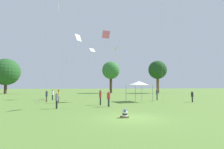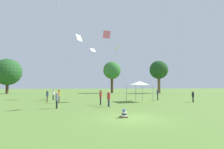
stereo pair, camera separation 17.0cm
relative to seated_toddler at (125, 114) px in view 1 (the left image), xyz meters
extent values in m
plane|color=#567A33|center=(0.48, -0.21, -0.24)|extent=(300.00, 300.00, 0.00)
cube|color=brown|center=(-0.01, 0.07, -0.19)|extent=(0.52, 0.61, 0.10)
cylinder|color=white|center=(0.00, -0.03, 0.03)|extent=(0.40, 0.40, 0.33)
cylinder|color=black|center=(0.00, -0.03, 0.03)|extent=(0.42, 0.42, 0.09)
sphere|color=brown|center=(0.00, -0.03, 0.27)|extent=(0.19, 0.19, 0.19)
cylinder|color=#4C70B7|center=(0.00, -0.03, 0.28)|extent=(0.32, 0.32, 0.01)
cylinder|color=#4C70B7|center=(0.00, -0.03, 0.31)|extent=(0.19, 0.19, 0.08)
cylinder|color=#282D42|center=(0.13, 6.65, 0.18)|extent=(0.26, 0.26, 0.83)
cylinder|color=#B23833|center=(0.13, 6.65, 0.92)|extent=(0.48, 0.48, 0.66)
sphere|color=tan|center=(0.13, 6.65, 1.34)|extent=(0.22, 0.22, 0.22)
cylinder|color=black|center=(-5.19, 6.11, 0.16)|extent=(0.20, 0.20, 0.79)
cylinder|color=gray|center=(-5.19, 6.11, 0.86)|extent=(0.37, 0.37, 0.62)
sphere|color=#DBAD89|center=(-5.19, 6.11, 1.27)|extent=(0.21, 0.21, 0.21)
cylinder|color=black|center=(9.25, 13.66, 0.20)|extent=(0.18, 0.18, 0.88)
cylinder|color=#334260|center=(9.25, 13.66, 0.99)|extent=(0.33, 0.33, 0.70)
sphere|color=brown|center=(9.25, 13.66, 1.44)|extent=(0.24, 0.24, 0.24)
cylinder|color=black|center=(-6.91, 17.14, 0.18)|extent=(0.21, 0.21, 0.83)
cylinder|color=silver|center=(-6.91, 17.14, 0.93)|extent=(0.39, 0.39, 0.66)
sphere|color=brown|center=(-6.91, 17.14, 1.35)|extent=(0.23, 0.23, 0.23)
cylinder|color=brown|center=(-5.52, 11.88, 0.21)|extent=(0.22, 0.22, 0.89)
cylinder|color=gold|center=(-5.52, 11.88, 1.00)|extent=(0.41, 0.41, 0.70)
sphere|color=brown|center=(-5.52, 11.88, 1.45)|extent=(0.24, 0.24, 0.24)
cylinder|color=black|center=(-0.50, 8.53, 0.20)|extent=(0.23, 0.23, 0.88)
cylinder|color=#B23833|center=(-0.50, 8.53, 0.99)|extent=(0.41, 0.41, 0.69)
sphere|color=brown|center=(-0.50, 8.53, 1.43)|extent=(0.24, 0.24, 0.24)
cylinder|color=brown|center=(-7.28, 13.72, 0.16)|extent=(0.20, 0.20, 0.80)
cylinder|color=#334260|center=(-7.28, 13.72, 0.88)|extent=(0.36, 0.36, 0.63)
sphere|color=brown|center=(-7.28, 13.72, 1.29)|extent=(0.22, 0.22, 0.22)
cylinder|color=black|center=(12.45, 9.48, 0.14)|extent=(0.20, 0.20, 0.75)
cylinder|color=#232328|center=(12.45, 9.48, 0.81)|extent=(0.37, 0.37, 0.59)
sphere|color=brown|center=(12.45, 9.48, 1.19)|extent=(0.20, 0.20, 0.20)
cube|color=white|center=(5.54, 11.83, 2.11)|extent=(3.55, 3.55, 0.08)
cone|color=white|center=(5.54, 11.83, 2.42)|extent=(3.38, 3.38, 0.55)
cylinder|color=#99999E|center=(3.94, 12.93, 0.92)|extent=(0.07, 0.07, 2.31)
cylinder|color=#99999E|center=(6.64, 13.43, 0.92)|extent=(0.07, 0.07, 2.31)
cylinder|color=#99999E|center=(4.44, 10.23, 0.92)|extent=(0.07, 0.07, 2.31)
cylinder|color=#99999E|center=(7.14, 10.73, 0.92)|extent=(0.07, 0.07, 2.31)
cylinder|color=#BCB7A8|center=(6.96, 7.48, 8.08)|extent=(0.01, 0.01, 16.62)
cylinder|color=white|center=(-5.55, 9.46, 11.85)|extent=(0.02, 0.02, 1.83)
cylinder|color=#BCB7A8|center=(-5.55, 9.46, 6.47)|extent=(0.01, 0.01, 13.42)
cube|color=white|center=(-2.97, 20.20, 10.88)|extent=(1.23, 1.33, 1.24)
cylinder|color=white|center=(-2.97, 20.20, 9.68)|extent=(0.02, 0.02, 1.49)
cylinder|color=#BCB7A8|center=(-2.97, 20.20, 5.33)|extent=(0.01, 0.01, 11.12)
cylinder|color=#BCB7A8|center=(14.63, 15.05, 10.18)|extent=(0.01, 0.01, 20.82)
cube|color=white|center=(-0.30, 21.20, 8.91)|extent=(1.19, 1.06, 0.74)
cylinder|color=white|center=(-0.30, 21.20, 7.50)|extent=(0.02, 0.02, 2.13)
cylinder|color=#BCB7A8|center=(-0.30, 21.20, 4.34)|extent=(0.01, 0.01, 9.14)
cube|color=yellow|center=(3.30, 16.50, 8.42)|extent=(0.80, 0.98, 0.62)
cylinder|color=yellow|center=(3.30, 16.50, 7.23)|extent=(0.02, 0.02, 1.77)
cylinder|color=#BCB7A8|center=(3.30, 16.50, 4.09)|extent=(0.01, 0.01, 8.66)
cylinder|color=#BCB7A8|center=(-7.91, 12.78, 10.19)|extent=(0.01, 0.01, 20.85)
cylinder|color=#BCB7A8|center=(-4.33, 6.11, 7.26)|extent=(0.01, 0.01, 14.98)
cube|color=pink|center=(1.94, 18.72, 11.36)|extent=(1.44, 0.79, 1.25)
cylinder|color=pink|center=(1.94, 18.72, 10.20)|extent=(0.02, 0.02, 1.37)
cylinder|color=#BCB7A8|center=(1.94, 18.72, 5.56)|extent=(0.01, 0.01, 11.60)
cylinder|color=brown|center=(22.62, 39.95, 2.71)|extent=(0.89, 0.89, 5.90)
sphere|color=#1E471E|center=(22.62, 39.95, 7.28)|extent=(5.89, 5.89, 5.89)
cylinder|color=#473323|center=(-23.33, 44.46, 1.90)|extent=(0.79, 0.79, 4.28)
sphere|color=#235123|center=(-23.33, 44.46, 6.19)|extent=(7.81, 7.81, 7.81)
cylinder|color=#473323|center=(7.95, 43.58, 2.68)|extent=(0.82, 0.82, 5.84)
sphere|color=#337033|center=(7.95, 43.58, 7.19)|extent=(5.74, 5.74, 5.74)
camera|label=1|loc=(-3.45, -11.96, 1.96)|focal=28.00mm
camera|label=2|loc=(-3.29, -11.99, 1.96)|focal=28.00mm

